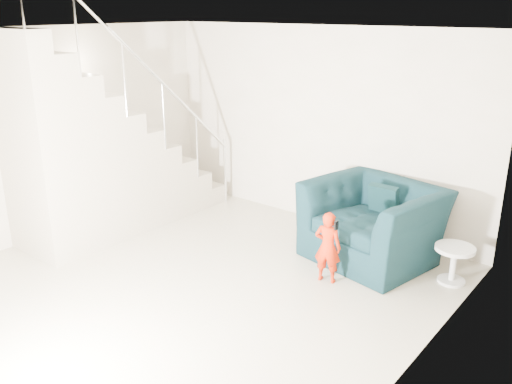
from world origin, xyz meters
TOP-DOWN VIEW (x-y plane):
  - floor at (0.00, 0.00)m, footprint 5.50×5.50m
  - ceiling at (0.00, 0.00)m, footprint 5.50×5.50m
  - back_wall at (0.00, 2.75)m, footprint 5.00×0.00m
  - left_wall at (-2.50, 0.00)m, footprint 0.00×5.50m
  - right_wall at (2.50, 0.00)m, footprint 0.00×5.50m
  - armchair at (1.26, 2.06)m, footprint 1.65×1.51m
  - toddler at (1.14, 1.23)m, footprint 0.34×0.26m
  - side_table at (2.25, 2.07)m, footprint 0.43×0.43m
  - staircase at (-2.00, 0.55)m, footprint 1.02×3.03m
  - cushion at (1.27, 2.29)m, footprint 0.36×0.17m
  - throw at (0.66, 2.00)m, footprint 0.04×0.43m
  - phone at (1.26, 1.18)m, footprint 0.03×0.05m

SIDE VIEW (x-z plane):
  - floor at x=0.00m, z-range 0.00..0.00m
  - side_table at x=2.25m, z-range 0.07..0.51m
  - toddler at x=1.14m, z-range 0.00..0.82m
  - armchair at x=1.26m, z-range 0.00..0.93m
  - throw at x=0.66m, z-range 0.34..0.82m
  - cushion at x=1.27m, z-range 0.53..0.89m
  - phone at x=1.26m, z-range 0.67..0.77m
  - staircase at x=-2.00m, z-range -0.86..2.76m
  - left_wall at x=-2.50m, z-range -1.40..4.10m
  - right_wall at x=2.50m, z-range -1.40..4.10m
  - back_wall at x=0.00m, z-range -1.15..3.85m
  - ceiling at x=0.00m, z-range 2.70..2.70m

